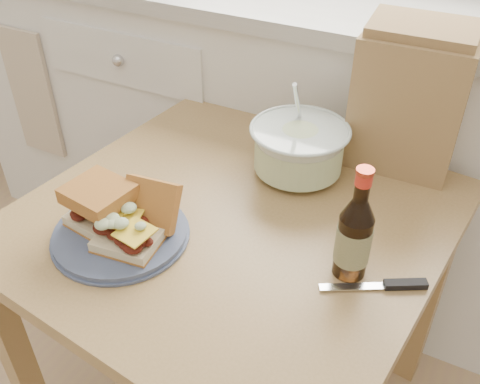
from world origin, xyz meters
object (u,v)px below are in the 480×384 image
at_px(beer_bottle, 354,236).
at_px(plate, 121,234).
at_px(paper_bag, 408,103).
at_px(dining_table, 234,249).
at_px(coleslaw_bowl, 299,151).

bearing_deg(beer_bottle, plate, 179.02).
distance_m(plate, paper_bag, 0.67).
distance_m(plate, beer_bottle, 0.44).
xyz_separation_m(dining_table, beer_bottle, (0.26, -0.05, 0.18)).
bearing_deg(coleslaw_bowl, plate, -121.00).
distance_m(beer_bottle, paper_bag, 0.40).
height_order(plate, coleslaw_bowl, coleslaw_bowl).
relative_size(coleslaw_bowl, paper_bag, 0.73).
relative_size(beer_bottle, paper_bag, 0.74).
distance_m(dining_table, paper_bag, 0.49).
distance_m(dining_table, beer_bottle, 0.32).
height_order(plate, beer_bottle, beer_bottle).
height_order(beer_bottle, paper_bag, paper_bag).
bearing_deg(paper_bag, beer_bottle, -89.52).
bearing_deg(paper_bag, coleslaw_bowl, -143.60).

